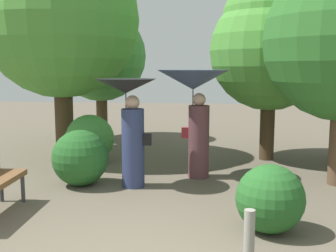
{
  "coord_description": "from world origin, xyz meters",
  "views": [
    {
      "loc": [
        0.86,
        -3.86,
        2.06
      ],
      "look_at": [
        0.0,
        3.61,
        1.0
      ],
      "focal_mm": 44.97,
      "sensor_mm": 36.0,
      "label": 1
    }
  ],
  "objects_px": {
    "tree_near_left": "(101,48)",
    "tree_mid_left": "(60,7)",
    "path_marker_post": "(249,234)",
    "tree_near_right": "(270,41)",
    "person_right": "(195,95)",
    "person_left": "(129,113)"
  },
  "relations": [
    {
      "from": "tree_near_left",
      "to": "tree_mid_left",
      "type": "height_order",
      "value": "tree_mid_left"
    },
    {
      "from": "tree_mid_left",
      "to": "path_marker_post",
      "type": "bearing_deg",
      "value": -51.58
    },
    {
      "from": "tree_near_left",
      "to": "tree_near_right",
      "type": "relative_size",
      "value": 0.98
    },
    {
      "from": "person_right",
      "to": "path_marker_post",
      "type": "height_order",
      "value": "person_right"
    },
    {
      "from": "path_marker_post",
      "to": "tree_near_right",
      "type": "bearing_deg",
      "value": 81.41
    },
    {
      "from": "tree_near_left",
      "to": "tree_mid_left",
      "type": "distance_m",
      "value": 2.56
    },
    {
      "from": "tree_near_left",
      "to": "tree_near_right",
      "type": "bearing_deg",
      "value": -26.94
    },
    {
      "from": "person_left",
      "to": "person_right",
      "type": "relative_size",
      "value": 0.93
    },
    {
      "from": "person_left",
      "to": "person_right",
      "type": "xyz_separation_m",
      "value": [
        1.07,
        0.76,
        0.26
      ]
    },
    {
      "from": "tree_near_left",
      "to": "tree_near_right",
      "type": "distance_m",
      "value": 4.92
    },
    {
      "from": "person_left",
      "to": "tree_near_left",
      "type": "relative_size",
      "value": 0.46
    },
    {
      "from": "person_left",
      "to": "tree_mid_left",
      "type": "xyz_separation_m",
      "value": [
        -2.0,
        2.28,
        2.1
      ]
    },
    {
      "from": "person_right",
      "to": "tree_mid_left",
      "type": "xyz_separation_m",
      "value": [
        -3.07,
        1.52,
        1.83
      ]
    },
    {
      "from": "tree_near_left",
      "to": "path_marker_post",
      "type": "relative_size",
      "value": 7.48
    },
    {
      "from": "tree_near_left",
      "to": "person_left",
      "type": "bearing_deg",
      "value": -69.25
    },
    {
      "from": "tree_near_left",
      "to": "path_marker_post",
      "type": "distance_m",
      "value": 8.44
    },
    {
      "from": "tree_near_left",
      "to": "tree_near_right",
      "type": "height_order",
      "value": "tree_near_right"
    },
    {
      "from": "tree_mid_left",
      "to": "tree_near_right",
      "type": "bearing_deg",
      "value": 2.37
    },
    {
      "from": "tree_mid_left",
      "to": "path_marker_post",
      "type": "relative_size",
      "value": 9.93
    },
    {
      "from": "person_left",
      "to": "tree_near_right",
      "type": "height_order",
      "value": "tree_near_right"
    },
    {
      "from": "tree_near_right",
      "to": "path_marker_post",
      "type": "bearing_deg",
      "value": -98.59
    },
    {
      "from": "person_left",
      "to": "path_marker_post",
      "type": "height_order",
      "value": "person_left"
    }
  ]
}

